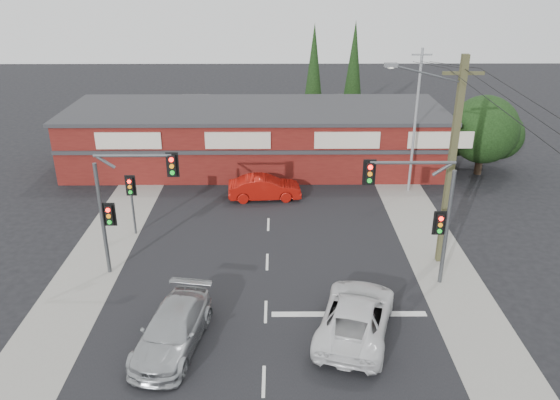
{
  "coord_description": "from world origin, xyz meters",
  "views": [
    {
      "loc": [
        0.47,
        -20.52,
        13.58
      ],
      "look_at": [
        0.63,
        3.0,
        3.28
      ],
      "focal_mm": 35.0,
      "sensor_mm": 36.0,
      "label": 1
    }
  ],
  "objects_px": {
    "utility_pole": "(449,157)",
    "white_suv": "(356,315)",
    "red_sedan": "(265,188)",
    "silver_suv": "(173,330)",
    "shop_building": "(256,136)"
  },
  "relations": [
    {
      "from": "utility_pole",
      "to": "white_suv",
      "type": "bearing_deg",
      "value": -130.07
    },
    {
      "from": "shop_building",
      "to": "utility_pole",
      "type": "relative_size",
      "value": 2.73
    },
    {
      "from": "shop_building",
      "to": "utility_pole",
      "type": "height_order",
      "value": "utility_pole"
    },
    {
      "from": "red_sedan",
      "to": "silver_suv",
      "type": "bearing_deg",
      "value": 163.0
    },
    {
      "from": "white_suv",
      "to": "red_sedan",
      "type": "bearing_deg",
      "value": -57.45
    },
    {
      "from": "silver_suv",
      "to": "shop_building",
      "type": "height_order",
      "value": "shop_building"
    },
    {
      "from": "white_suv",
      "to": "utility_pole",
      "type": "bearing_deg",
      "value": -113.63
    },
    {
      "from": "white_suv",
      "to": "shop_building",
      "type": "relative_size",
      "value": 0.21
    },
    {
      "from": "red_sedan",
      "to": "utility_pole",
      "type": "relative_size",
      "value": 0.45
    },
    {
      "from": "red_sedan",
      "to": "utility_pole",
      "type": "bearing_deg",
      "value": -136.08
    },
    {
      "from": "silver_suv",
      "to": "shop_building",
      "type": "relative_size",
      "value": 0.19
    },
    {
      "from": "silver_suv",
      "to": "red_sedan",
      "type": "bearing_deg",
      "value": 86.76
    },
    {
      "from": "shop_building",
      "to": "silver_suv",
      "type": "bearing_deg",
      "value": -96.98
    },
    {
      "from": "red_sedan",
      "to": "utility_pole",
      "type": "distance_m",
      "value": 12.5
    },
    {
      "from": "white_suv",
      "to": "silver_suv",
      "type": "relative_size",
      "value": 1.09
    }
  ]
}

